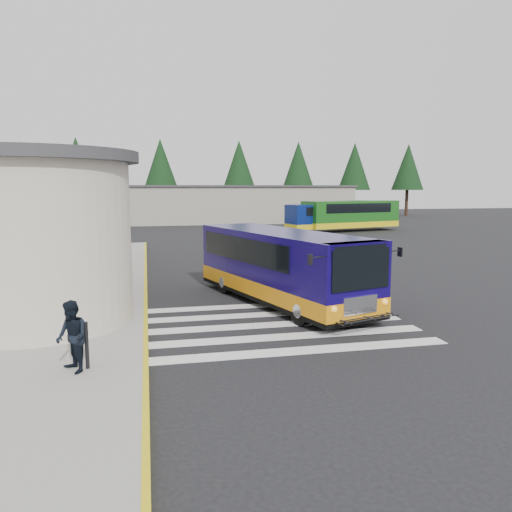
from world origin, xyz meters
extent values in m
plane|color=black|center=(0.00, 0.00, 0.00)|extent=(140.00, 140.00, 0.00)
cube|color=gray|center=(-9.00, 4.00, 0.07)|extent=(10.00, 34.00, 0.15)
cube|color=gold|center=(-4.05, 4.00, 0.08)|extent=(0.12, 34.00, 0.16)
cylinder|color=#BFB7A1|center=(-7.00, 0.50, 2.40)|extent=(5.20, 5.20, 4.50)
cylinder|color=#38383A|center=(-7.00, 0.50, 4.80)|extent=(5.80, 5.80, 0.30)
cube|color=black|center=(-6.48, 5.00, 1.25)|extent=(0.08, 1.20, 2.20)
cube|color=#38383A|center=(-6.00, 5.00, 2.55)|extent=(1.20, 1.80, 0.12)
cube|color=silver|center=(-0.50, -3.20, 0.01)|extent=(8.00, 0.55, 0.01)
cube|color=silver|center=(-0.50, -2.00, 0.01)|extent=(8.00, 0.55, 0.01)
cube|color=silver|center=(-0.50, -0.80, 0.01)|extent=(8.00, 0.55, 0.01)
cube|color=silver|center=(-0.50, 0.40, 0.01)|extent=(8.00, 0.55, 0.01)
cube|color=silver|center=(-0.50, 1.60, 0.01)|extent=(8.00, 0.55, 0.01)
cube|color=gray|center=(6.00, 42.00, 2.00)|extent=(26.00, 8.00, 4.00)
cube|color=#38383A|center=(6.00, 42.00, 4.10)|extent=(26.40, 8.40, 0.20)
cylinder|color=black|center=(-12.00, 50.00, 1.80)|extent=(0.44, 0.44, 3.60)
cone|color=black|center=(-12.00, 50.00, 6.80)|extent=(4.40, 4.40, 6.40)
cylinder|color=black|center=(-2.00, 50.00, 1.80)|extent=(0.44, 0.44, 3.60)
cone|color=black|center=(-2.00, 50.00, 6.80)|extent=(4.40, 4.40, 6.40)
cylinder|color=black|center=(8.00, 50.00, 1.80)|extent=(0.44, 0.44, 3.60)
cone|color=black|center=(8.00, 50.00, 6.80)|extent=(4.40, 4.40, 6.40)
cylinder|color=black|center=(16.00, 50.00, 1.80)|extent=(0.44, 0.44, 3.60)
cone|color=black|center=(16.00, 50.00, 6.80)|extent=(4.40, 4.40, 6.40)
cylinder|color=black|center=(24.00, 50.00, 1.80)|extent=(0.44, 0.44, 3.60)
cone|color=black|center=(24.00, 50.00, 6.80)|extent=(4.40, 4.40, 6.40)
cylinder|color=black|center=(32.00, 50.00, 1.80)|extent=(0.44, 0.44, 3.60)
cone|color=black|center=(32.00, 50.00, 6.80)|extent=(4.40, 4.40, 6.40)
cube|color=#10064D|center=(0.52, 1.86, 1.42)|extent=(4.51, 8.43, 2.12)
cube|color=orange|center=(0.52, 1.86, 0.61)|extent=(4.55, 8.46, 0.51)
cube|color=black|center=(0.52, 1.86, 0.32)|extent=(4.54, 8.45, 0.20)
cube|color=black|center=(1.70, -2.04, 1.76)|extent=(1.92, 0.63, 1.13)
cube|color=silver|center=(1.71, -2.05, 0.77)|extent=(1.14, 0.39, 0.50)
cube|color=black|center=(-0.79, 2.22, 1.85)|extent=(1.76, 5.71, 0.81)
cube|color=black|center=(1.41, 2.89, 1.85)|extent=(1.76, 5.71, 0.81)
cylinder|color=black|center=(0.36, -1.01, 0.43)|extent=(0.51, 0.91, 0.87)
cylinder|color=black|center=(2.26, -0.44, 0.43)|extent=(0.51, 0.91, 0.87)
cylinder|color=black|center=(-1.11, 3.82, 0.43)|extent=(0.51, 0.91, 0.87)
cylinder|color=black|center=(0.79, 4.40, 0.43)|extent=(0.51, 0.91, 0.87)
cube|color=black|center=(0.15, -2.35, 2.12)|extent=(0.09, 0.17, 0.27)
cube|color=black|center=(3.17, -1.44, 2.12)|extent=(0.09, 0.17, 0.27)
imported|color=black|center=(-6.39, -1.66, 0.93)|extent=(0.47, 0.63, 1.55)
imported|color=black|center=(-5.52, -3.90, 0.90)|extent=(0.86, 0.92, 1.51)
cylinder|color=black|center=(-5.25, -3.74, 0.66)|extent=(0.08, 0.08, 1.01)
cube|color=#071755|center=(12.28, 28.02, 1.41)|extent=(8.49, 3.99, 2.09)
cube|color=gold|center=(12.28, 28.02, 0.56)|extent=(8.52, 4.02, 0.46)
cube|color=black|center=(12.28, 28.02, 1.91)|extent=(6.72, 3.64, 0.73)
cube|color=#165115|center=(14.30, 28.20, 1.58)|extent=(9.52, 4.73, 2.34)
cube|color=gold|center=(14.30, 28.20, 0.63)|extent=(9.55, 4.77, 0.51)
cube|color=black|center=(14.30, 28.20, 2.14)|extent=(7.55, 4.28, 0.82)
camera|label=1|loc=(-3.94, -14.44, 3.96)|focal=35.00mm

